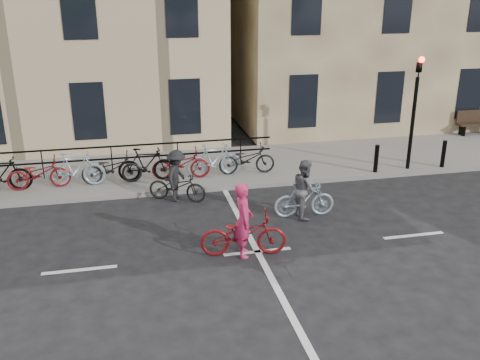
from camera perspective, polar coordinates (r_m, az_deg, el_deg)
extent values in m
plane|color=black|center=(12.57, 1.86, -7.66)|extent=(120.00, 120.00, 0.00)
cube|color=slate|center=(17.78, -15.62, 0.39)|extent=(46.00, 4.00, 0.15)
cylinder|color=black|center=(18.08, 17.91, 5.70)|extent=(0.12, 0.12, 3.00)
imported|color=black|center=(17.72, 18.59, 11.81)|extent=(0.15, 0.18, 0.90)
sphere|color=#FF0C05|center=(17.61, 18.82, 12.06)|extent=(0.18, 0.18, 0.18)
cylinder|color=black|center=(17.71, 14.33, 2.23)|extent=(0.14, 0.14, 0.90)
cylinder|color=black|center=(18.88, 20.88, 2.62)|extent=(0.14, 0.14, 0.90)
cube|color=black|center=(23.30, 22.61, 4.91)|extent=(0.06, 0.38, 0.40)
cube|color=black|center=(23.59, 23.89, 5.49)|extent=(1.60, 0.40, 0.06)
cube|color=black|center=(23.67, 23.74, 6.28)|extent=(1.60, 0.06, 0.50)
cube|color=black|center=(17.48, -13.51, 2.15)|extent=(10.40, 0.04, 0.95)
imported|color=black|center=(17.00, -24.19, 0.56)|extent=(1.75, 0.49, 1.05)
imported|color=maroon|center=(16.82, -20.68, 0.66)|extent=(1.80, 0.63, 0.95)
imported|color=#89A3B3|center=(16.67, -17.15, 1.10)|extent=(1.75, 0.49, 1.05)
imported|color=black|center=(16.62, -13.53, 1.21)|extent=(1.80, 0.63, 0.95)
imported|color=black|center=(16.60, -9.93, 1.64)|extent=(1.75, 0.49, 1.05)
imported|color=maroon|center=(16.69, -6.32, 1.73)|extent=(1.80, 0.63, 0.95)
imported|color=#89A3B3|center=(16.80, -2.77, 2.15)|extent=(1.75, 0.49, 1.05)
imported|color=black|center=(17.01, 0.72, 2.22)|extent=(1.80, 0.63, 0.95)
imported|color=maroon|center=(12.21, 0.36, -5.80)|extent=(2.04, 0.94, 1.03)
imported|color=#C22254|center=(12.06, 0.37, -4.27)|extent=(0.50, 0.69, 1.75)
imported|color=#89A3B3|center=(14.29, 6.88, -2.06)|extent=(1.66, 0.54, 0.98)
imported|color=#56555A|center=(14.18, 6.93, -0.94)|extent=(0.64, 0.80, 1.58)
imported|color=black|center=(15.35, -6.72, -0.64)|extent=(1.79, 1.26, 0.89)
imported|color=black|center=(15.25, -6.76, 0.44)|extent=(0.93, 1.12, 1.51)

